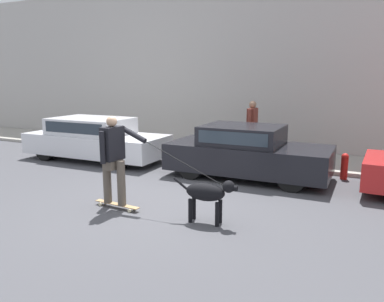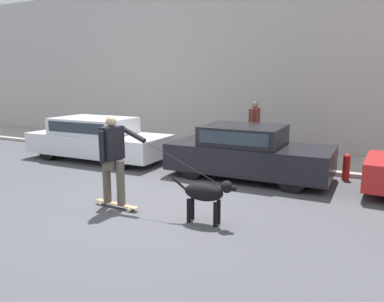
{
  "view_description": "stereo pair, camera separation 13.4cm",
  "coord_description": "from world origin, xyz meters",
  "px_view_note": "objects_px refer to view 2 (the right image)",
  "views": [
    {
      "loc": [
        3.84,
        -6.09,
        2.46
      ],
      "look_at": [
        0.44,
        0.88,
        0.95
      ],
      "focal_mm": 35.0,
      "sensor_mm": 36.0,
      "label": 1
    },
    {
      "loc": [
        3.96,
        -6.03,
        2.46
      ],
      "look_at": [
        0.44,
        0.88,
        0.95
      ],
      "focal_mm": 35.0,
      "sensor_mm": 36.0,
      "label": 2
    }
  ],
  "objects_px": {
    "pedestrian_with_bag": "(254,126)",
    "fire_hydrant": "(346,166)",
    "skateboarder": "(113,156)",
    "dog": "(206,193)",
    "parked_car_1": "(248,153)",
    "parked_car_0": "(98,139)"
  },
  "relations": [
    {
      "from": "pedestrian_with_bag",
      "to": "fire_hydrant",
      "type": "xyz_separation_m",
      "value": [
        2.74,
        -1.17,
        -0.69
      ]
    },
    {
      "from": "skateboarder",
      "to": "pedestrian_with_bag",
      "type": "xyz_separation_m",
      "value": [
        1.05,
        5.35,
        0.03
      ]
    },
    {
      "from": "dog",
      "to": "fire_hydrant",
      "type": "height_order",
      "value": "dog"
    },
    {
      "from": "skateboarder",
      "to": "pedestrian_with_bag",
      "type": "bearing_deg",
      "value": 82.92
    },
    {
      "from": "parked_car_1",
      "to": "dog",
      "type": "distance_m",
      "value": 3.23
    },
    {
      "from": "parked_car_1",
      "to": "skateboarder",
      "type": "distance_m",
      "value": 3.66
    },
    {
      "from": "pedestrian_with_bag",
      "to": "fire_hydrant",
      "type": "bearing_deg",
      "value": 155.65
    },
    {
      "from": "fire_hydrant",
      "to": "pedestrian_with_bag",
      "type": "bearing_deg",
      "value": 156.88
    },
    {
      "from": "parked_car_0",
      "to": "fire_hydrant",
      "type": "xyz_separation_m",
      "value": [
        7.04,
        0.89,
        -0.29
      ]
    },
    {
      "from": "dog",
      "to": "fire_hydrant",
      "type": "distance_m",
      "value": 4.52
    },
    {
      "from": "dog",
      "to": "skateboarder",
      "type": "xyz_separation_m",
      "value": [
        -1.91,
        -0.07,
        0.47
      ]
    },
    {
      "from": "parked_car_0",
      "to": "skateboarder",
      "type": "xyz_separation_m",
      "value": [
        3.25,
        -3.29,
        0.38
      ]
    },
    {
      "from": "dog",
      "to": "fire_hydrant",
      "type": "bearing_deg",
      "value": 61.69
    },
    {
      "from": "parked_car_0",
      "to": "dog",
      "type": "height_order",
      "value": "parked_car_0"
    },
    {
      "from": "parked_car_0",
      "to": "pedestrian_with_bag",
      "type": "distance_m",
      "value": 4.79
    },
    {
      "from": "parked_car_1",
      "to": "pedestrian_with_bag",
      "type": "bearing_deg",
      "value": 103.59
    },
    {
      "from": "dog",
      "to": "skateboarder",
      "type": "relative_size",
      "value": 0.42
    },
    {
      "from": "dog",
      "to": "pedestrian_with_bag",
      "type": "distance_m",
      "value": 5.36
    },
    {
      "from": "dog",
      "to": "fire_hydrant",
      "type": "xyz_separation_m",
      "value": [
        1.89,
        4.1,
        -0.19
      ]
    },
    {
      "from": "parked_car_1",
      "to": "skateboarder",
      "type": "relative_size",
      "value": 1.45
    },
    {
      "from": "dog",
      "to": "skateboarder",
      "type": "bearing_deg",
      "value": 178.57
    },
    {
      "from": "dog",
      "to": "fire_hydrant",
      "type": "relative_size",
      "value": 1.78
    }
  ]
}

